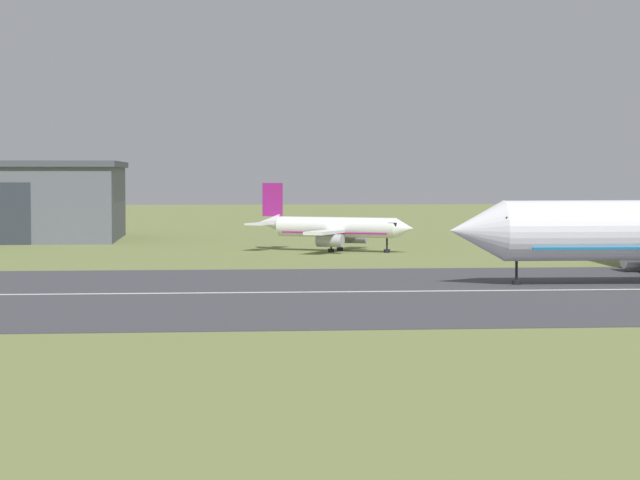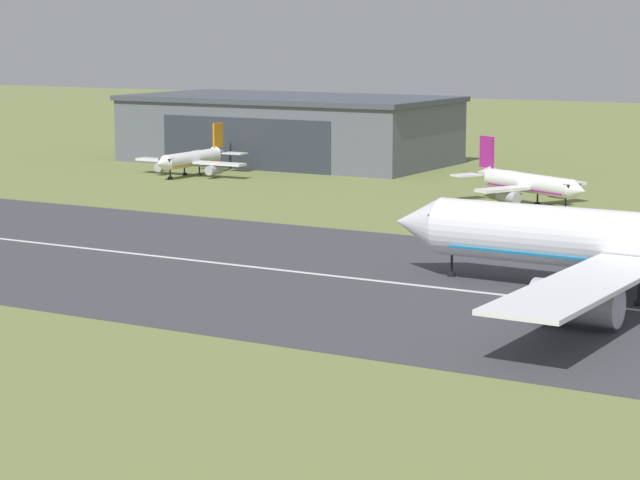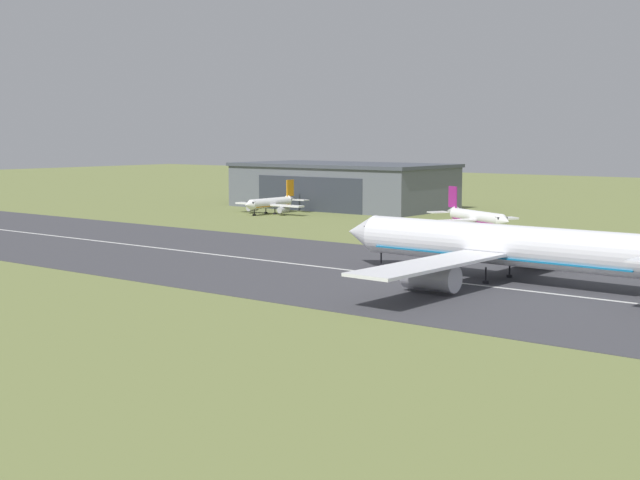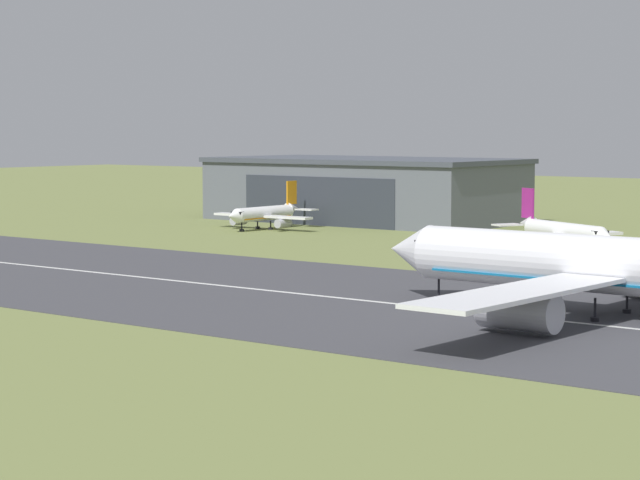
# 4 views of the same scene
# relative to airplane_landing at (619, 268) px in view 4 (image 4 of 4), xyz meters

# --- Properties ---
(runway_strip) EXTENTS (514.13, 51.72, 0.06)m
(runway_strip) POSITION_rel_airplane_landing_xyz_m (-28.86, -5.10, -4.77)
(runway_strip) COLOR #3D3D42
(runway_strip) RESTS_ON ground_plane
(runway_centreline) EXTENTS (462.72, 0.70, 0.01)m
(runway_centreline) POSITION_rel_airplane_landing_xyz_m (-28.86, -5.10, -4.73)
(runway_centreline) COLOR silver
(runway_centreline) RESTS_ON runway_strip
(hangar_building) EXTENTS (58.31, 30.38, 12.08)m
(hangar_building) POSITION_rel_airplane_landing_xyz_m (-90.92, 85.08, 1.26)
(hangar_building) COLOR slate
(hangar_building) RESTS_ON ground_plane
(airplane_landing) EXTENTS (53.97, 59.02, 17.12)m
(airplane_landing) POSITION_rel_airplane_landing_xyz_m (0.00, 0.00, 0.00)
(airplane_landing) COLOR white
(airplane_landing) RESTS_ON ground_plane
(airplane_parked_centre) EXTENTS (20.74, 19.40, 8.29)m
(airplane_parked_centre) POSITION_rel_airplane_landing_xyz_m (-93.20, 58.15, -2.09)
(airplane_parked_centre) COLOR white
(airplane_parked_centre) RESTS_ON ground_plane
(airplane_parked_east) EXTENTS (22.05, 18.51, 8.95)m
(airplane_parked_east) POSITION_rel_airplane_landing_xyz_m (-31.90, 51.64, -1.71)
(airplane_parked_east) COLOR white
(airplane_parked_east) RESTS_ON ground_plane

